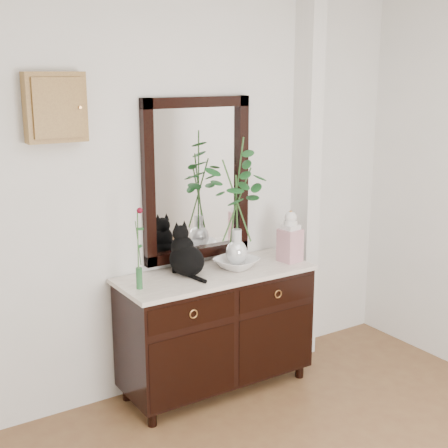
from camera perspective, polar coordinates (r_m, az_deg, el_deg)
wall_back at (r=4.20m, az=-3.73°, el=2.77°), size 3.60×0.04×2.70m
pilaster at (r=4.70m, az=7.50°, el=3.86°), size 0.12×0.20×2.70m
sideboard at (r=4.30m, az=-0.73°, el=-9.17°), size 1.33×0.52×0.82m
wall_mirror at (r=4.22m, az=-2.47°, el=4.08°), size 0.80×0.06×1.10m
key_cabinet at (r=3.75m, az=-15.18°, el=10.25°), size 0.35×0.10×0.40m
cat at (r=4.07m, az=-3.43°, el=-2.44°), size 0.27×0.32×0.33m
lotus_bowl at (r=4.24m, az=1.15°, el=-3.60°), size 0.36×0.36×0.07m
vase_branches at (r=4.13m, az=1.18°, el=2.05°), size 0.54×0.54×0.88m
bud_vase_rose at (r=3.81m, az=-7.85°, el=-2.20°), size 0.08×0.08×0.52m
ginger_jar at (r=4.38m, az=6.07°, el=-1.06°), size 0.15×0.15×0.37m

